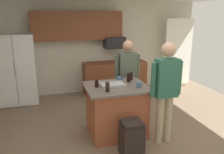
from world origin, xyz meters
TOP-DOWN VIEW (x-y plane):
  - floor at (0.00, 0.00)m, footprint 7.04×7.04m
  - back_wall at (0.00, 2.80)m, footprint 6.40×0.10m
  - french_door_window_panel at (2.60, 2.40)m, footprint 0.90×0.06m
  - cabinet_run_upper at (-0.40, 2.60)m, footprint 2.40×0.38m
  - cabinet_run_lower at (0.60, 2.48)m, footprint 1.80×0.63m
  - refrigerator at (-2.00, 2.38)m, footprint 0.92×0.76m
  - microwave_over_range at (0.60, 2.50)m, footprint 0.56×0.40m
  - kitchen_island at (-0.07, 0.15)m, footprint 1.14×0.96m
  - person_elder_center at (0.65, -0.37)m, footprint 0.57×0.24m
  - person_guest_by_door at (0.40, 0.86)m, footprint 0.57×0.22m
  - glass_dark_ale at (0.24, 0.34)m, footprint 0.07×0.07m
  - glass_short_whisky at (-0.43, 0.19)m, footprint 0.07×0.07m
  - glass_pilsner at (0.33, 0.47)m, footprint 0.07×0.07m
  - glass_stout_tall at (-0.31, -0.10)m, footprint 0.07×0.07m
  - mug_ceramic_white at (0.06, 0.40)m, footprint 0.12×0.08m
  - mug_blue_stoneware at (0.28, -0.05)m, footprint 0.12×0.08m
  - serving_tray at (-0.14, 0.19)m, footprint 0.44×0.30m
  - trash_bin at (-0.05, -0.61)m, footprint 0.34×0.34m

SIDE VIEW (x-z plane):
  - floor at x=0.00m, z-range 0.00..0.00m
  - trash_bin at x=-0.05m, z-range 0.00..0.61m
  - cabinet_run_lower at x=0.60m, z-range 0.00..0.90m
  - kitchen_island at x=-0.07m, z-range 0.01..0.97m
  - refrigerator at x=-2.00m, z-range 0.00..1.77m
  - serving_tray at x=-0.14m, z-range 0.96..1.00m
  - person_guest_by_door at x=0.40m, z-range 0.13..1.83m
  - mug_ceramic_white at x=0.06m, z-range 0.96..1.06m
  - mug_blue_stoneware at x=0.28m, z-range 0.96..1.07m
  - glass_short_whisky at x=-0.43m, z-range 0.96..1.09m
  - glass_pilsner at x=0.33m, z-range 0.96..1.11m
  - glass_stout_tall at x=-0.31m, z-range 0.96..1.12m
  - glass_dark_ale at x=0.24m, z-range 0.96..1.13m
  - person_elder_center at x=0.65m, z-range 0.15..1.94m
  - french_door_window_panel at x=2.60m, z-range 0.10..2.10m
  - back_wall at x=0.00m, z-range 0.00..2.60m
  - microwave_over_range at x=0.60m, z-range 1.29..1.61m
  - cabinet_run_upper at x=-0.40m, z-range 1.55..2.30m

